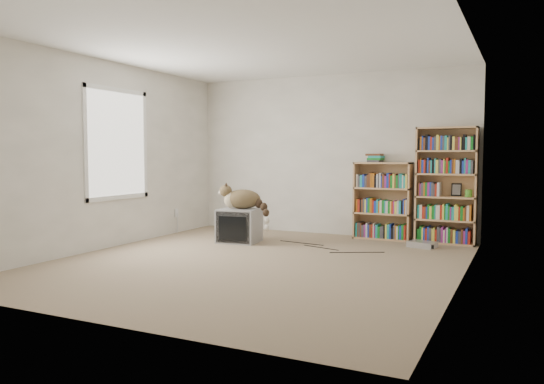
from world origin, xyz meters
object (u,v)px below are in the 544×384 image
at_px(bookcase_tall, 446,188).
at_px(cat, 246,202).
at_px(crt_tv, 239,226).
at_px(bookcase_short, 383,204).
at_px(dvd_player, 422,244).

bearing_deg(bookcase_tall, cat, -156.16).
height_order(crt_tv, bookcase_tall, bookcase_tall).
distance_m(cat, bookcase_short, 2.04).
bearing_deg(bookcase_tall, dvd_player, -115.75).
bearing_deg(cat, bookcase_tall, -1.21).
bearing_deg(bookcase_tall, bookcase_short, 179.88).
bearing_deg(crt_tv, cat, 11.07).
relative_size(crt_tv, cat, 0.71).
bearing_deg(cat, crt_tv, 173.26).
height_order(bookcase_tall, dvd_player, bookcase_tall).
bearing_deg(dvd_player, bookcase_tall, 78.03).
relative_size(bookcase_short, dvd_player, 3.26).
bearing_deg(dvd_player, cat, -150.51).
xyz_separation_m(cat, bookcase_tall, (2.59, 1.14, 0.20)).
distance_m(crt_tv, dvd_player, 2.55).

